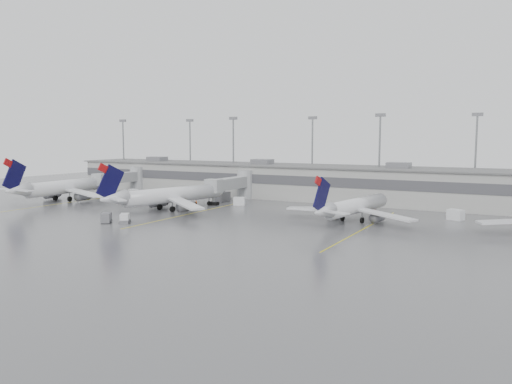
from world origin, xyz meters
The scene contains 18 objects.
ground centered at (0.00, 0.00, 0.00)m, with size 260.00×260.00×0.00m, color #4B4B4E.
terminal centered at (-0.01, 57.98, 4.17)m, with size 152.00×17.00×9.45m.
light_masts centered at (0.00, 63.75, 12.03)m, with size 142.40×8.00×20.60m.
jet_bridge_left centered at (-55.50, 45.72, 3.87)m, with size 4.00×17.20×7.00m.
jet_bridge_right centered at (-20.50, 45.72, 3.87)m, with size 4.00×17.20×7.00m.
stand_markings centered at (0.00, 24.00, 0.01)m, with size 105.25×40.00×0.01m.
jet_far_left centered at (-56.16, 25.29, 3.35)m, with size 29.63×33.29×10.77m.
jet_mid_left centered at (-24.02, 24.39, 3.23)m, with size 27.67×31.44×10.40m.
jet_mid_right centered at (13.73, 29.73, 2.80)m, with size 24.59×27.76×9.02m.
baggage_tug centered at (-20.95, 8.56, 0.66)m, with size 2.85×3.09×1.70m.
baggage_cart centered at (-24.15, 7.36, 0.90)m, with size 2.81×3.07×1.72m.
gse_uld_a centered at (-48.41, 40.60, 0.87)m, with size 2.46×1.64×1.74m, color white.
gse_uld_b centered at (-15.43, 38.74, 0.89)m, with size 2.51×1.68×1.78m, color white.
gse_uld_c centered at (29.54, 40.56, 0.96)m, with size 2.70×1.80×1.92m, color white.
gse_loader centered at (-22.56, 42.80, 1.10)m, with size 2.19×3.51×2.19m, color slate.
cone_a centered at (-56.29, 40.61, 0.34)m, with size 0.43×0.43×0.69m, color #F15105.
cone_b centered at (-26.00, 36.96, 0.37)m, with size 0.46×0.46×0.74m, color #F15105.
cone_c centered at (14.31, 41.81, 0.40)m, with size 0.50×0.50×0.79m, color #F15105.
Camera 1 is at (41.10, -56.06, 14.96)m, focal length 35.00 mm.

